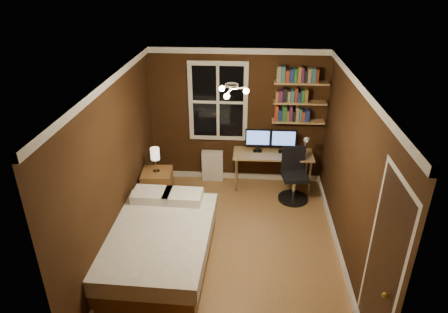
# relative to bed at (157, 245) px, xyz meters

# --- Properties ---
(floor) EXTENTS (4.20, 4.20, 0.00)m
(floor) POSITION_rel_bed_xyz_m (1.00, 0.41, -0.30)
(floor) COLOR brown
(floor) RESTS_ON ground
(wall_back) EXTENTS (3.20, 0.04, 2.50)m
(wall_back) POSITION_rel_bed_xyz_m (1.00, 2.51, 0.95)
(wall_back) COLOR black
(wall_back) RESTS_ON ground
(wall_left) EXTENTS (0.04, 4.20, 2.50)m
(wall_left) POSITION_rel_bed_xyz_m (-0.60, 0.41, 0.95)
(wall_left) COLOR black
(wall_left) RESTS_ON ground
(wall_right) EXTENTS (0.04, 4.20, 2.50)m
(wall_right) POSITION_rel_bed_xyz_m (2.60, 0.41, 0.95)
(wall_right) COLOR black
(wall_right) RESTS_ON ground
(ceiling) EXTENTS (3.20, 4.20, 0.02)m
(ceiling) POSITION_rel_bed_xyz_m (1.00, 0.41, 2.20)
(ceiling) COLOR white
(ceiling) RESTS_ON wall_back
(window) EXTENTS (1.06, 0.06, 1.46)m
(window) POSITION_rel_bed_xyz_m (0.65, 2.47, 1.25)
(window) COLOR silver
(window) RESTS_ON wall_back
(door) EXTENTS (0.03, 0.82, 2.05)m
(door) POSITION_rel_bed_xyz_m (2.59, -1.14, 0.73)
(door) COLOR black
(door) RESTS_ON ground
(door_knob) EXTENTS (0.06, 0.06, 0.06)m
(door_knob) POSITION_rel_bed_xyz_m (2.55, -1.44, 0.70)
(door_knob) COLOR gold
(door_knob) RESTS_ON door
(ceiling_fixture) EXTENTS (0.44, 0.44, 0.18)m
(ceiling_fixture) POSITION_rel_bed_xyz_m (1.00, 0.31, 2.10)
(ceiling_fixture) COLOR beige
(ceiling_fixture) RESTS_ON ceiling
(bookshelf_lower) EXTENTS (0.92, 0.22, 0.03)m
(bookshelf_lower) POSITION_rel_bed_xyz_m (2.08, 2.39, 0.95)
(bookshelf_lower) COLOR #9A794A
(bookshelf_lower) RESTS_ON wall_back
(books_row_lower) EXTENTS (0.60, 0.16, 0.23)m
(books_row_lower) POSITION_rel_bed_xyz_m (2.08, 2.39, 1.08)
(books_row_lower) COLOR maroon
(books_row_lower) RESTS_ON bookshelf_lower
(bookshelf_middle) EXTENTS (0.92, 0.22, 0.03)m
(bookshelf_middle) POSITION_rel_bed_xyz_m (2.08, 2.39, 1.30)
(bookshelf_middle) COLOR #9A794A
(bookshelf_middle) RESTS_ON wall_back
(books_row_middle) EXTENTS (0.54, 0.16, 0.23)m
(books_row_middle) POSITION_rel_bed_xyz_m (2.08, 2.39, 1.43)
(books_row_middle) COLOR navy
(books_row_middle) RESTS_ON bookshelf_middle
(bookshelf_upper) EXTENTS (0.92, 0.22, 0.03)m
(bookshelf_upper) POSITION_rel_bed_xyz_m (2.08, 2.39, 1.65)
(bookshelf_upper) COLOR #9A794A
(bookshelf_upper) RESTS_ON wall_back
(books_row_upper) EXTENTS (0.66, 0.16, 0.23)m
(books_row_upper) POSITION_rel_bed_xyz_m (2.08, 2.39, 1.78)
(books_row_upper) COLOR #2A622C
(books_row_upper) RESTS_ON bookshelf_upper
(bed) EXTENTS (1.52, 2.08, 0.69)m
(bed) POSITION_rel_bed_xyz_m (0.00, 0.00, 0.00)
(bed) COLOR brown
(bed) RESTS_ON ground
(nightstand) EXTENTS (0.53, 0.53, 0.62)m
(nightstand) POSITION_rel_bed_xyz_m (-0.32, 1.50, 0.01)
(nightstand) COLOR brown
(nightstand) RESTS_ON ground
(bedside_lamp) EXTENTS (0.15, 0.15, 0.44)m
(bedside_lamp) POSITION_rel_bed_xyz_m (-0.32, 1.50, 0.54)
(bedside_lamp) COLOR white
(bedside_lamp) RESTS_ON nightstand
(radiator) EXTENTS (0.40, 0.14, 0.59)m
(radiator) POSITION_rel_bed_xyz_m (0.54, 2.40, 0.00)
(radiator) COLOR silver
(radiator) RESTS_ON ground
(desk) EXTENTS (1.44, 0.54, 0.68)m
(desk) POSITION_rel_bed_xyz_m (1.66, 2.22, 0.32)
(desk) COLOR #9A794A
(desk) RESTS_ON ground
(monitor_left) EXTENTS (0.46, 0.12, 0.43)m
(monitor_left) POSITION_rel_bed_xyz_m (1.38, 2.29, 0.60)
(monitor_left) COLOR black
(monitor_left) RESTS_ON desk
(monitor_right) EXTENTS (0.46, 0.12, 0.43)m
(monitor_right) POSITION_rel_bed_xyz_m (1.84, 2.29, 0.60)
(monitor_right) COLOR black
(monitor_right) RESTS_ON desk
(desk_lamp) EXTENTS (0.14, 0.32, 0.44)m
(desk_lamp) POSITION_rel_bed_xyz_m (2.22, 2.10, 0.61)
(desk_lamp) COLOR silver
(desk_lamp) RESTS_ON desk
(office_chair) EXTENTS (0.53, 0.53, 0.95)m
(office_chair) POSITION_rel_bed_xyz_m (2.02, 1.81, 0.06)
(office_chair) COLOR black
(office_chair) RESTS_ON ground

